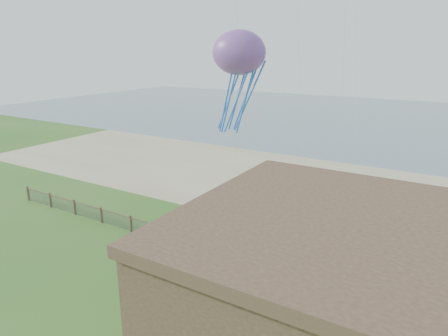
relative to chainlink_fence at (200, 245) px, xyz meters
The scene contains 7 objects.
ground 6.03m from the chainlink_fence, 90.00° to the right, with size 160.00×160.00×0.00m, color #2D6322.
sand_beach 16.01m from the chainlink_fence, 90.00° to the left, with size 72.00×20.00×0.02m, color tan.
ocean 60.00m from the chainlink_fence, 90.00° to the left, with size 160.00×68.00×0.02m, color slate.
chainlink_fence is the anchor object (origin of this frame).
motel_deck 13.04m from the chainlink_fence, ahead, with size 15.00×2.00×0.50m, color brown.
picnic_table 4.06m from the chainlink_fence, 14.28° to the right, with size 1.75×1.32×0.74m, color brown, non-canonical shape.
octopus_kite 12.74m from the chainlink_fence, 102.60° to the left, with size 3.90×2.75×8.03m, color #D82244, non-canonical shape.
Camera 1 is at (13.22, -12.95, 12.56)m, focal length 32.00 mm.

